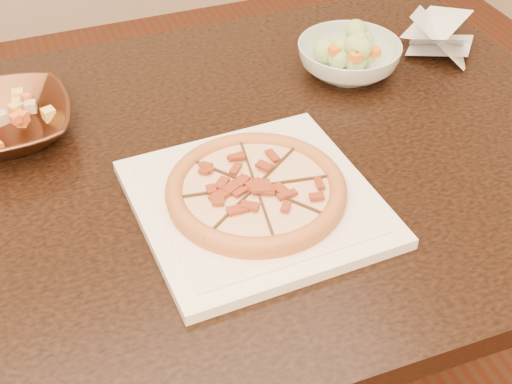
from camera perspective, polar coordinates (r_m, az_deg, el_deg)
dining_table at (r=1.19m, az=-5.50°, el=-1.90°), size 1.41×0.92×0.75m
plate at (r=1.04m, az=-0.00°, el=-0.82°), size 0.35×0.35×0.02m
pizza at (r=1.03m, az=-0.00°, el=0.17°), size 0.26×0.26×0.03m
bronze_bowl at (r=1.24m, az=-19.65°, el=5.15°), size 0.24×0.24×0.06m
salad_bowl at (r=1.36m, az=7.43°, el=10.55°), size 0.23×0.23×0.06m
salad at (r=1.33m, az=7.62°, el=12.31°), size 0.10×0.10×0.04m
cling_film at (r=1.47m, az=13.99°, el=11.85°), size 0.18×0.14×0.05m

